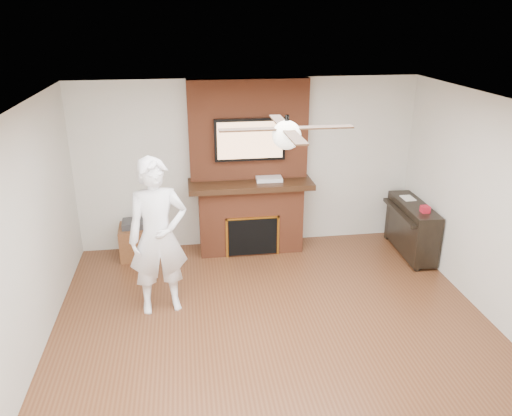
{
  "coord_description": "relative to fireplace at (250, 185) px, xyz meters",
  "views": [
    {
      "loc": [
        -0.9,
        -4.29,
        3.33
      ],
      "look_at": [
        -0.15,
        0.9,
        1.28
      ],
      "focal_mm": 35.0,
      "sensor_mm": 36.0,
      "label": 1
    }
  ],
  "objects": [
    {
      "name": "room_shell",
      "position": [
        0.0,
        -2.55,
        0.25
      ],
      "size": [
        5.36,
        5.86,
        2.86
      ],
      "color": "#4E2A17",
      "rests_on": "ground"
    },
    {
      "name": "fireplace",
      "position": [
        0.0,
        0.0,
        0.0
      ],
      "size": [
        1.78,
        0.64,
        2.5
      ],
      "color": "brown",
      "rests_on": "ground"
    },
    {
      "name": "tv",
      "position": [
        0.0,
        -0.05,
        0.68
      ],
      "size": [
        1.0,
        0.08,
        0.6
      ],
      "color": "black",
      "rests_on": "fireplace"
    },
    {
      "name": "ceiling_fan",
      "position": [
        -0.0,
        -2.55,
        1.34
      ],
      "size": [
        1.21,
        1.21,
        0.31
      ],
      "color": "black",
      "rests_on": "room_shell"
    },
    {
      "name": "person",
      "position": [
        -1.26,
        -1.53,
        -0.06
      ],
      "size": [
        0.75,
        0.56,
        1.88
      ],
      "primitive_type": "imported",
      "rotation": [
        0.0,
        0.0,
        0.16
      ],
      "color": "white",
      "rests_on": "ground"
    },
    {
      "name": "side_table",
      "position": [
        -1.67,
        -0.07,
        -0.74
      ],
      "size": [
        0.5,
        0.5,
        0.56
      ],
      "rotation": [
        0.0,
        0.0,
        0.04
      ],
      "color": "#5B321A",
      "rests_on": "ground"
    },
    {
      "name": "piano",
      "position": [
        2.31,
        -0.55,
        -0.58
      ],
      "size": [
        0.49,
        1.2,
        0.87
      ],
      "rotation": [
        0.0,
        0.0,
        -0.04
      ],
      "color": "black",
      "rests_on": "ground"
    },
    {
      "name": "cable_box",
      "position": [
        0.27,
        -0.1,
        0.11
      ],
      "size": [
        0.38,
        0.22,
        0.05
      ],
      "primitive_type": "cube",
      "rotation": [
        0.0,
        0.0,
        -0.03
      ],
      "color": "silver",
      "rests_on": "fireplace"
    },
    {
      "name": "candle_orange",
      "position": [
        -0.24,
        -0.17,
        -0.93
      ],
      "size": [
        0.07,
        0.07,
        0.14
      ],
      "primitive_type": "cylinder",
      "color": "red",
      "rests_on": "ground"
    },
    {
      "name": "candle_green",
      "position": [
        -0.1,
        -0.23,
        -0.95
      ],
      "size": [
        0.06,
        0.06,
        0.09
      ],
      "primitive_type": "cylinder",
      "color": "#42712D",
      "rests_on": "ground"
    },
    {
      "name": "candle_cream",
      "position": [
        0.19,
        -0.25,
        -0.94
      ],
      "size": [
        0.09,
        0.09,
        0.1
      ],
      "primitive_type": "cylinder",
      "color": "beige",
      "rests_on": "ground"
    },
    {
      "name": "candle_blue",
      "position": [
        0.23,
        -0.24,
        -0.96
      ],
      "size": [
        0.06,
        0.06,
        0.08
      ],
      "primitive_type": "cylinder",
      "color": "#2E5A8A",
      "rests_on": "ground"
    }
  ]
}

